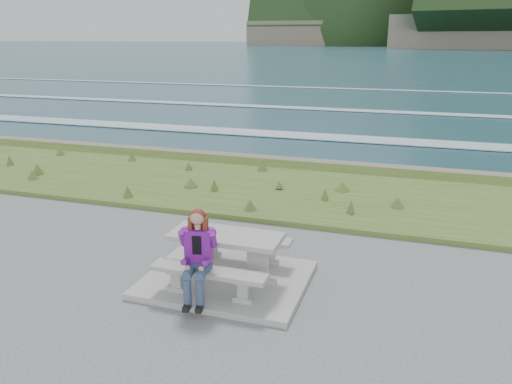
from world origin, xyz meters
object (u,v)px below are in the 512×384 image
picnic_table (226,244)px  seated_woman (197,268)px  bench_seaward (241,241)px  bench_landward (209,276)px

picnic_table → seated_woman: 0.84m
picnic_table → seated_woman: (-0.13, -0.83, -0.07)m
picnic_table → seated_woman: bearing=-98.8°
picnic_table → bench_seaward: (0.00, 0.70, -0.23)m
seated_woman → picnic_table: bearing=70.2°
bench_landward → bench_seaward: bearing=90.0°
picnic_table → bench_seaward: picnic_table is taller
bench_landward → bench_seaward: 1.40m
seated_woman → bench_seaward: bearing=74.2°
picnic_table → bench_landward: size_ratio=1.00×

